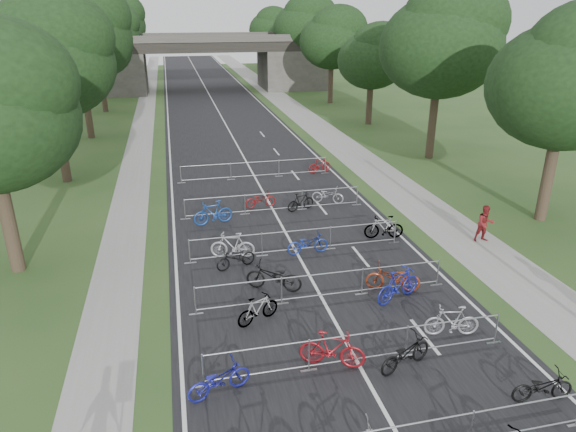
{
  "coord_description": "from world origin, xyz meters",
  "views": [
    {
      "loc": [
        -4.88,
        -4.69,
        9.92
      ],
      "look_at": [
        -0.02,
        16.61,
        1.1
      ],
      "focal_mm": 32.0,
      "sensor_mm": 36.0,
      "label": 1
    }
  ],
  "objects": [
    {
      "name": "tree_right_1",
      "position": [
        13.11,
        27.93,
        7.9
      ],
      "size": [
        8.18,
        8.18,
        12.47
      ],
      "color": "#33261C",
      "rests_on": "ground"
    },
    {
      "name": "bike_21",
      "position": [
        -0.58,
        20.83,
        0.44
      ],
      "size": [
        1.72,
        0.76,
        0.88
      ],
      "primitive_type": "imported",
      "rotation": [
        0.0,
        0.0,
        1.68
      ],
      "color": "maroon",
      "rests_on": "ground"
    },
    {
      "name": "bike_13",
      "position": [
        -1.61,
        12.03,
        0.57
      ],
      "size": [
        2.27,
        1.61,
        1.13
      ],
      "primitive_type": "imported",
      "rotation": [
        0.0,
        0.0,
        4.27
      ],
      "color": "black",
      "rests_on": "ground"
    },
    {
      "name": "barrier_row_3",
      "position": [
        0.0,
        11.0,
        0.55
      ],
      "size": [
        9.7,
        0.08,
        1.1
      ],
      "color": "#95979C",
      "rests_on": "ground"
    },
    {
      "name": "barrier_row_2",
      "position": [
        0.0,
        7.2,
        0.55
      ],
      "size": [
        9.7,
        0.08,
        1.1
      ],
      "color": "#95979C",
      "rests_on": "ground"
    },
    {
      "name": "bike_23",
      "position": [
        3.14,
        20.66,
        0.46
      ],
      "size": [
        1.85,
        1.33,
        0.92
      ],
      "primitive_type": "imported",
      "rotation": [
        0.0,
        0.0,
        1.12
      ],
      "color": "gray",
      "rests_on": "ground"
    },
    {
      "name": "bike_10",
      "position": [
        1.27,
        6.7,
        0.51
      ],
      "size": [
        2.05,
        1.33,
        1.02
      ],
      "primitive_type": "imported",
      "rotation": [
        0.0,
        0.0,
        1.94
      ],
      "color": "black",
      "rests_on": "ground"
    },
    {
      "name": "overpass_bridge",
      "position": [
        0.0,
        65.0,
        3.53
      ],
      "size": [
        31.0,
        8.0,
        7.05
      ],
      "color": "#403D39",
      "rests_on": "ground"
    },
    {
      "name": "pedestrian_b",
      "position": [
        8.65,
        14.26,
        0.86
      ],
      "size": [
        0.89,
        0.73,
        1.72
      ],
      "primitive_type": "imported",
      "rotation": [
        0.0,
        0.0,
        -0.1
      ],
      "color": "maroon",
      "rests_on": "ground"
    },
    {
      "name": "tree_right_2",
      "position": [
        13.11,
        39.93,
        5.95
      ],
      "size": [
        6.16,
        6.16,
        9.39
      ],
      "color": "#33261C",
      "rests_on": "ground"
    },
    {
      "name": "tree_right_4",
      "position": [
        13.11,
        63.93,
        7.9
      ],
      "size": [
        8.18,
        8.18,
        12.47
      ],
      "color": "#33261C",
      "rests_on": "ground"
    },
    {
      "name": "tree_left_5",
      "position": [
        -11.39,
        75.93,
        8.12
      ],
      "size": [
        8.4,
        8.4,
        12.81
      ],
      "color": "#33261C",
      "rests_on": "ground"
    },
    {
      "name": "bike_12",
      "position": [
        -2.56,
        10.05,
        0.5
      ],
      "size": [
        1.7,
        1.16,
        1.0
      ],
      "primitive_type": "imported",
      "rotation": [
        0.0,
        0.0,
        2.03
      ],
      "color": "#95979C",
      "rests_on": "ground"
    },
    {
      "name": "tree_right_6",
      "position": [
        13.11,
        87.93,
        6.92
      ],
      "size": [
        7.17,
        7.17,
        10.93
      ],
      "color": "#33261C",
      "rests_on": "ground"
    },
    {
      "name": "tree_left_2",
      "position": [
        -11.39,
        39.93,
        8.12
      ],
      "size": [
        8.4,
        8.4,
        12.81
      ],
      "color": "#33261C",
      "rests_on": "ground"
    },
    {
      "name": "tree_right_3",
      "position": [
        13.11,
        51.93,
        6.92
      ],
      "size": [
        7.17,
        7.17,
        10.93
      ],
      "color": "#33261C",
      "rests_on": "ground"
    },
    {
      "name": "tree_right_5",
      "position": [
        13.11,
        75.93,
        5.95
      ],
      "size": [
        6.16,
        6.16,
        9.39
      ],
      "color": "#33261C",
      "rests_on": "ground"
    },
    {
      "name": "tree_left_3",
      "position": [
        -11.39,
        51.93,
        6.49
      ],
      "size": [
        6.72,
        6.72,
        10.25
      ],
      "color": "#33261C",
      "rests_on": "ground"
    },
    {
      "name": "road",
      "position": [
        0.0,
        50.0,
        0.01
      ],
      "size": [
        11.0,
        140.0,
        0.01
      ],
      "primitive_type": "cube",
      "color": "black",
      "rests_on": "ground"
    },
    {
      "name": "barrier_row_5",
      "position": [
        0.0,
        20.0,
        0.55
      ],
      "size": [
        9.7,
        0.08,
        1.1
      ],
      "color": "#95979C",
      "rests_on": "ground"
    },
    {
      "name": "bike_14",
      "position": [
        2.66,
        10.32,
        0.63
      ],
      "size": [
        2.15,
        1.36,
        1.25
      ],
      "primitive_type": "imported",
      "rotation": [
        0.0,
        0.0,
        1.98
      ],
      "color": "navy",
      "rests_on": "ground"
    },
    {
      "name": "bike_16",
      "position": [
        -2.77,
        14.13,
        0.45
      ],
      "size": [
        1.82,
        1.11,
        0.9
      ],
      "primitive_type": "imported",
      "rotation": [
        0.0,
        0.0,
        5.03
      ],
      "color": "black",
      "rests_on": "ground"
    },
    {
      "name": "bike_20",
      "position": [
        -3.26,
        19.05,
        0.6
      ],
      "size": [
        2.06,
        0.97,
        1.2
      ],
      "primitive_type": "imported",
      "rotation": [
        0.0,
        0.0,
        4.93
      ],
      "color": "#1B4294",
      "rests_on": "ground"
    },
    {
      "name": "sidewalk_left",
      "position": [
        -7.5,
        50.0,
        0.01
      ],
      "size": [
        2.0,
        140.0,
        0.01
      ],
      "primitive_type": "cube",
      "color": "gray",
      "rests_on": "ground"
    },
    {
      "name": "tree_left_4",
      "position": [
        -11.39,
        63.93,
        7.3
      ],
      "size": [
        7.56,
        7.56,
        11.53
      ],
      "color": "#33261C",
      "rests_on": "ground"
    },
    {
      "name": "bike_17",
      "position": [
        -2.78,
        15.14,
        0.57
      ],
      "size": [
        1.98,
        0.98,
        1.15
      ],
      "primitive_type": "imported",
      "rotation": [
        0.0,
        0.0,
        4.47
      ],
      "color": "#B3B1B9",
      "rests_on": "ground"
    },
    {
      "name": "tree_left_6",
      "position": [
        -11.39,
        87.93,
        6.49
      ],
      "size": [
        6.72,
        6.72,
        10.25
      ],
      "color": "#33261C",
      "rests_on": "ground"
    },
    {
      "name": "bike_22",
      "position": [
        1.43,
        19.89,
        0.49
      ],
      "size": [
        1.69,
        0.99,
        0.98
      ],
      "primitive_type": "imported",
      "rotation": [
        0.0,
        0.0,
        1.92
      ],
      "color": "black",
      "rests_on": "ground"
    },
    {
      "name": "lane_markings",
      "position": [
        0.0,
        50.0,
        0.0
      ],
      "size": [
        0.12,
        140.0,
        0.0
      ],
      "primitive_type": "cube",
      "color": "silver",
      "rests_on": "ground"
    },
    {
      "name": "bike_27",
      "position": [
        4.3,
        26.24,
        0.49
      ],
      "size": [
        1.69,
        0.83,
        0.98
      ],
      "primitive_type": "imported",
      "rotation": [
        0.0,
        0.0,
        1.81
      ],
      "color": "maroon",
      "rests_on": "ground"
    },
    {
      "name": "barrier_row_6",
      "position": [
        0.0,
        26.0,
        0.55
      ],
      "size": [
        9.7,
        0.08,
        1.1
      ],
      "color": "#95979C",
      "rests_on": "ground"
    },
    {
      "name": "tree_left_1",
      "position": [
        -11.39,
        27.93,
        7.3
      ],
      "size": [
        7.56,
        7.56,
        11.53
      ],
      "color": "#33261C",
      "rests_on": "ground"
    },
    {
      "name": "bike_9",
      "position": [
        -0.81,
        7.26,
        0.59
      ],
      "size": [
        2.04,
        1.29,
        1.19
      ],
      "primitive_type": "imported",
      "rotation": [
        0.0,
        0.0,
        1.16
      ],
      "color": "maroon",
      "rests_on": "ground"
    },
    {
      "name": "bike_7",
      "position": [
        4.3,
        4.61,
        0.46
      ],
      "size": [
        1.79,
        0.77,
        0.91
      ],
      "primitive_type": "imported",
      "rotation": [
        0.0,
        0.0,
        1.47
      ],
      "color": "black",
      "rests_on": "ground"
    },
    {
      "name": "sidewalk_right",
      "position": [
        8.0,
        50.0,
        0.01
      ],
      "size": [
        3.0,
        140.0,
        0.01
      ],
      "primitive_type": "cube",
      "color": "gray",
      "rests_on": "ground"
    },
    {
      "name": "bike_18",
      "position": [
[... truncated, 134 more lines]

